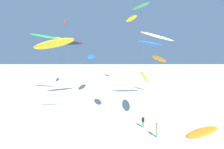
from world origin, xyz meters
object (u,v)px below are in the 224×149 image
Objects in this scene: flying_kite_2 at (158,36)px; person_near_right at (157,129)px; flying_kite_3 at (66,21)px; flying_kite_5 at (160,59)px; flying_kite_6 at (54,44)px; flying_kite_10 at (141,6)px; flying_kite_9 at (145,77)px; flying_kite_1 at (46,36)px; flying_kite_11 at (67,41)px; flying_kite_7 at (68,43)px; flying_kite_0 at (92,56)px; flying_kite_8 at (151,43)px; flying_kite_4 at (132,19)px; grounded_kite_0 at (204,132)px; person_foreground_walker at (144,121)px.

flying_kite_2 reaches higher than person_near_right.
flying_kite_3 reaches higher than flying_kite_5.
flying_kite_10 is at bearing -10.37° from flying_kite_6.
flying_kite_5 is 16.14m from flying_kite_9.
flying_kite_9 is at bearing -35.74° from flying_kite_1.
flying_kite_11 is 46.16m from person_near_right.
flying_kite_7 is 0.84× the size of flying_kite_11.
person_near_right is at bearing -68.29° from flying_kite_0.
flying_kite_8 is 35.07m from person_near_right.
person_near_right is at bearing -52.58° from flying_kite_7.
flying_kite_0 is at bearing -123.00° from flying_kite_4.
flying_kite_9 is at bearing 75.40° from flying_kite_10.
flying_kite_2 reaches higher than grounded_kite_0.
flying_kite_9 is (-5.26, -24.17, -6.08)m from flying_kite_8.
flying_kite_5 is 0.78× the size of flying_kite_6.
flying_kite_1 is at bearing -158.89° from flying_kite_8.
flying_kite_10 is 1.09× the size of flying_kite_11.
flying_kite_1 is at bearing -137.33° from flying_kite_4.
flying_kite_4 reaches higher than flying_kite_5.
flying_kite_1 is 0.91× the size of flying_kite_10.
flying_kite_4 is at bearing 87.24° from person_foreground_walker.
flying_kite_4 reaches higher than flying_kite_9.
person_foreground_walker is at bearing 166.24° from grounded_kite_0.
flying_kite_2 reaches higher than flying_kite_7.
flying_kite_5 is at bearing 71.26° from flying_kite_10.
grounded_kite_0 is at bearing -88.31° from flying_kite_8.
person_near_right is at bearing -69.96° from person_foreground_walker.
flying_kite_5 is 0.65× the size of flying_kite_11.
flying_kite_1 is at bearing 110.75° from flying_kite_6.
flying_kite_7 is at bearing 170.82° from flying_kite_2.
flying_kite_6 is at bearing -80.07° from flying_kite_11.
flying_kite_2 is at bearing -17.26° from flying_kite_1.
flying_kite_4 is 40.77m from flying_kite_10.
flying_kite_1 is 10.28m from flying_kite_3.
person_foreground_walker is (16.41, -28.84, -16.98)m from flying_kite_3.
flying_kite_2 is 2.34× the size of grounded_kite_0.
flying_kite_2 is 0.96× the size of flying_kite_11.
flying_kite_8 is at bearing 92.17° from flying_kite_5.
flying_kite_11 is at bearing 163.41° from flying_kite_8.
flying_kite_11 is (-5.04, 21.48, 1.57)m from flying_kite_7.
flying_kite_11 is (-24.38, 7.26, 1.12)m from flying_kite_8.
flying_kite_10 is at bearing -49.06° from flying_kite_1.
flying_kite_4 reaches higher than flying_kite_1.
flying_kite_2 is 1.48× the size of flying_kite_5.
flying_kite_6 reaches higher than flying_kite_5.
flying_kite_4 is 13.20× the size of person_foreground_walker.
flying_kite_3 is at bearing 103.89° from flying_kite_7.
flying_kite_10 reaches higher than person_foreground_walker.
flying_kite_4 is 2.48× the size of flying_kite_9.
flying_kite_0 is 17.75m from flying_kite_11.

